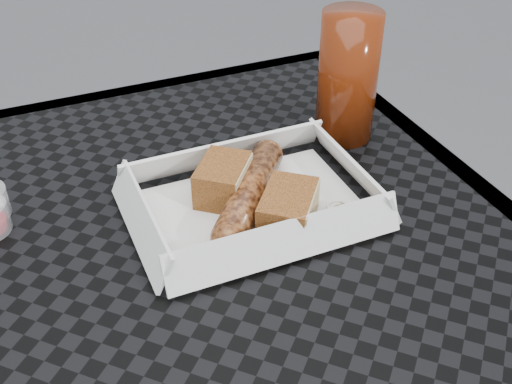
% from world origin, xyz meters
% --- Properties ---
extents(patio_table, '(0.80, 0.80, 0.74)m').
position_xyz_m(patio_table, '(0.00, 0.00, 0.67)').
color(patio_table, black).
rests_on(patio_table, ground).
extents(food_tray, '(0.22, 0.15, 0.00)m').
position_xyz_m(food_tray, '(0.14, 0.07, 0.75)').
color(food_tray, white).
rests_on(food_tray, patio_table).
extents(bratwurst, '(0.13, 0.15, 0.03)m').
position_xyz_m(bratwurst, '(0.14, 0.07, 0.77)').
color(bratwurst, brown).
rests_on(bratwurst, food_tray).
extents(bread_near, '(0.08, 0.08, 0.04)m').
position_xyz_m(bread_near, '(0.12, 0.10, 0.77)').
color(bread_near, brown).
rests_on(bread_near, food_tray).
extents(bread_far, '(0.08, 0.09, 0.04)m').
position_xyz_m(bread_far, '(0.16, 0.03, 0.77)').
color(bread_far, brown).
rests_on(bread_far, food_tray).
extents(veg_garnish, '(0.03, 0.03, 0.00)m').
position_xyz_m(veg_garnish, '(0.21, 0.02, 0.75)').
color(veg_garnish, '#E9420A').
rests_on(veg_garnish, food_tray).
extents(drink_glass, '(0.07, 0.07, 0.16)m').
position_xyz_m(drink_glass, '(0.30, 0.17, 0.82)').
color(drink_glass, '#561A07').
rests_on(drink_glass, patio_table).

